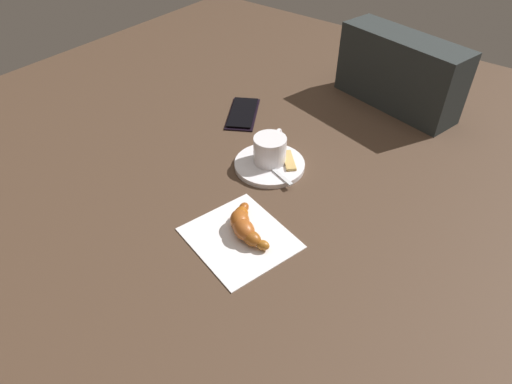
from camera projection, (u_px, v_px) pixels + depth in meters
ground_plane at (262, 203)px, 0.84m from camera, size 1.80×1.80×0.00m
saucer at (270, 165)px, 0.92m from camera, size 0.15×0.15×0.01m
espresso_cup at (270, 149)px, 0.90m from camera, size 0.10×0.07×0.06m
teaspoon at (266, 163)px, 0.91m from camera, size 0.05×0.12×0.01m
sugar_packet at (289, 160)px, 0.92m from camera, size 0.06×0.06×0.01m
napkin at (240, 238)px, 0.77m from camera, size 0.20×0.21×0.00m
croissant at (244, 225)px, 0.76m from camera, size 0.09×0.11×0.03m
cell_phone at (243, 113)px, 1.08m from camera, size 0.16×0.13×0.01m
laptop_bag at (400, 72)px, 1.06m from camera, size 0.17×0.32×0.17m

